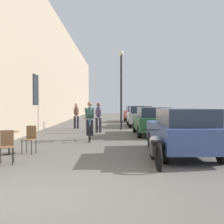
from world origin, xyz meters
name	(u,v)px	position (x,y,z in m)	size (l,w,h in m)	color
ground_plane	(45,198)	(0.00, 0.00, 0.00)	(88.00, 88.00, 0.00)	#5B5954
building_facade_left	(41,63)	(-3.45, 14.00, 4.30)	(0.54, 68.00, 8.61)	tan
cafe_chair_near_toward_street	(5,145)	(-1.68, 2.75, 0.52)	(0.46, 0.46, 0.89)	black
cafe_table_mid	(8,138)	(-2.17, 4.29, 0.52)	(0.64, 0.64, 0.72)	black
cafe_chair_mid_toward_street	(29,137)	(-1.52, 4.36, 0.52)	(0.44, 0.44, 0.89)	black
cyclist_on_bicycle	(89,122)	(0.14, 7.75, 0.81)	(0.52, 1.76, 1.74)	black
pedestrian_near	(97,116)	(0.36, 11.12, 0.94)	(0.35, 0.26, 1.68)	#26262D
pedestrian_mid	(75,114)	(-1.20, 13.71, 0.94)	(0.35, 0.26, 1.67)	#26262D
street_lamp	(120,80)	(1.70, 12.97, 3.11)	(0.32, 0.32, 4.90)	black
parked_car_nearest	(181,131)	(3.32, 4.08, 0.76)	(1.74, 4.10, 1.46)	#384C84
parked_car_second	(151,121)	(3.17, 9.81, 0.74)	(1.72, 4.02, 1.43)	#23512D
parked_car_third	(138,116)	(3.10, 15.52, 0.75)	(1.75, 4.06, 1.44)	#B7B7BC
parked_car_fourth	(133,113)	(3.16, 20.78, 0.74)	(1.84, 4.10, 1.44)	maroon
parked_motorcycle	(154,149)	(2.27, 2.73, 0.40)	(0.62, 2.15, 0.92)	black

